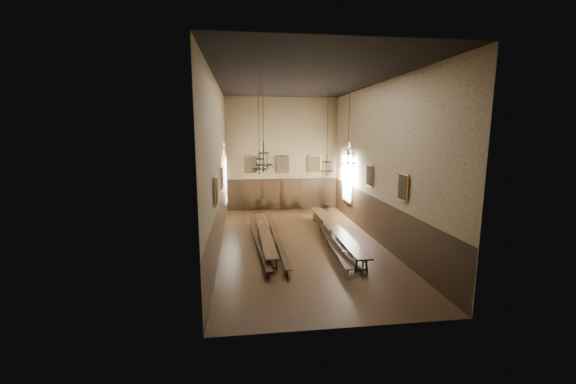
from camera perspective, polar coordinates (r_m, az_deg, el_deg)
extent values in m
cube|color=black|center=(20.52, 1.95, -8.22)|extent=(9.00, 18.00, 0.02)
cube|color=black|center=(19.70, 2.11, 17.60)|extent=(9.00, 18.00, 0.02)
cube|color=#857652|center=(28.50, -0.94, 6.10)|extent=(9.00, 0.02, 9.00)
cube|color=#857652|center=(10.88, 9.77, -0.01)|extent=(9.00, 0.02, 9.00)
cube|color=#857652|center=(19.38, -11.28, 4.18)|extent=(0.02, 18.00, 9.00)
cube|color=#857652|center=(20.81, 14.41, 4.44)|extent=(0.02, 18.00, 9.00)
cube|color=black|center=(20.28, -3.84, -6.43)|extent=(0.83, 9.07, 0.06)
cube|color=black|center=(20.83, 7.57, -5.71)|extent=(0.81, 10.67, 0.07)
cube|color=black|center=(20.00, -4.95, -7.42)|extent=(0.91, 9.98, 0.05)
cube|color=black|center=(20.39, -1.89, -6.98)|extent=(0.38, 10.55, 0.05)
cube|color=black|center=(20.51, 6.37, -6.97)|extent=(0.81, 10.32, 0.05)
cube|color=black|center=(21.12, 8.97, -6.67)|extent=(0.88, 9.20, 0.05)
cube|color=black|center=(28.34, -5.73, -2.19)|extent=(0.49, 0.49, 0.05)
cube|color=black|center=(28.48, -5.75, -1.59)|extent=(0.45, 0.09, 0.53)
cube|color=black|center=(28.51, -4.02, -2.18)|extent=(0.52, 0.52, 0.05)
cube|color=black|center=(28.63, -4.05, -1.63)|extent=(0.40, 0.17, 0.48)
cube|color=black|center=(28.47, -1.81, -2.13)|extent=(0.47, 0.47, 0.05)
cube|color=black|center=(28.60, -1.85, -1.55)|extent=(0.43, 0.09, 0.51)
cube|color=black|center=(28.59, 0.10, -2.07)|extent=(0.51, 0.51, 0.05)
cube|color=black|center=(28.72, 0.05, -1.49)|extent=(0.43, 0.13, 0.51)
cube|color=black|center=(28.80, 2.06, -1.96)|extent=(0.50, 0.50, 0.05)
cube|color=black|center=(28.93, 2.00, -1.38)|extent=(0.44, 0.11, 0.53)
cube|color=black|center=(29.18, 6.27, -1.95)|extent=(0.50, 0.50, 0.05)
cube|color=black|center=(29.29, 6.20, -1.42)|extent=(0.39, 0.16, 0.48)
cylinder|color=black|center=(21.80, -4.74, 11.79)|extent=(0.03, 0.03, 3.79)
torus|color=black|center=(21.91, -4.63, 3.73)|extent=(0.95, 0.95, 0.06)
torus|color=black|center=(21.85, -4.65, 5.34)|extent=(0.60, 0.60, 0.04)
cylinder|color=black|center=(21.86, -4.65, 5.05)|extent=(0.07, 0.07, 1.34)
cylinder|color=black|center=(22.83, 6.44, 11.32)|extent=(0.03, 0.03, 4.07)
torus|color=black|center=(22.96, 6.29, 3.40)|extent=(0.92, 0.92, 0.05)
torus|color=black|center=(22.90, 6.32, 4.87)|extent=(0.58, 0.58, 0.04)
cylinder|color=black|center=(22.91, 6.31, 4.61)|extent=(0.06, 0.06, 1.29)
cylinder|color=black|center=(17.08, -4.07, 13.39)|extent=(0.03, 0.03, 3.18)
torus|color=black|center=(17.12, -3.96, 4.40)|extent=(0.88, 0.88, 0.05)
torus|color=black|center=(17.07, -3.98, 6.31)|extent=(0.56, 0.56, 0.04)
cylinder|color=black|center=(17.08, -3.98, 5.96)|extent=(0.06, 0.06, 1.24)
cylinder|color=black|center=(17.29, 9.88, 13.09)|extent=(0.03, 0.03, 3.27)
torus|color=black|center=(17.32, 9.63, 4.59)|extent=(0.75, 0.75, 0.04)
torus|color=black|center=(17.28, 9.68, 6.20)|extent=(0.48, 0.48, 0.04)
cylinder|color=black|center=(17.29, 9.67, 5.91)|extent=(0.05, 0.05, 1.06)
cube|color=#BB7C2C|center=(28.26, -6.16, 4.38)|extent=(1.10, 0.12, 1.40)
cube|color=black|center=(28.26, -6.16, 4.38)|extent=(0.98, 0.02, 1.28)
cube|color=#BB7C2C|center=(28.43, -0.90, 4.47)|extent=(1.10, 0.12, 1.40)
cube|color=black|center=(28.43, -0.90, 4.47)|extent=(0.98, 0.02, 1.28)
cube|color=#BB7C2C|center=(28.84, 4.25, 4.52)|extent=(1.10, 0.12, 1.40)
cube|color=black|center=(28.84, 4.25, 4.52)|extent=(0.98, 0.02, 1.28)
cube|color=#BB7C2C|center=(20.46, -10.66, 2.23)|extent=(0.12, 1.00, 1.30)
cube|color=black|center=(20.46, -10.66, 2.23)|extent=(0.02, 0.88, 1.18)
cube|color=#BB7C2C|center=(16.01, -11.54, 0.15)|extent=(0.12, 1.00, 1.30)
cube|color=black|center=(16.01, -11.54, 0.15)|extent=(0.02, 0.88, 1.18)
cube|color=#BB7C2C|center=(21.78, 13.04, 2.60)|extent=(0.12, 1.00, 1.30)
cube|color=black|center=(21.78, 13.04, 2.60)|extent=(0.02, 0.88, 1.18)
cube|color=#BB7C2C|center=(17.67, 18.08, 0.75)|extent=(0.12, 1.00, 1.30)
cube|color=black|center=(17.67, 18.08, 0.75)|extent=(0.02, 0.88, 1.18)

